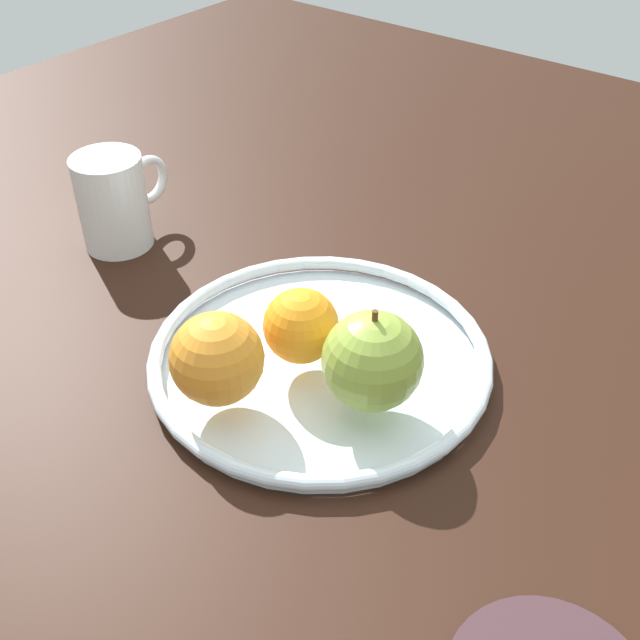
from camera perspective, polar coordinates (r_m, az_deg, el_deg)
ground_plane at (r=65.91cm, az=-0.00°, el=-4.65°), size 157.25×157.25×4.00cm
fruit_bowl at (r=63.96cm, az=-0.00°, el=-2.74°), size 28.33×28.33×1.80cm
apple at (r=56.64cm, az=3.90°, el=-3.01°), size 7.57×7.57×8.37cm
orange_back_right at (r=60.89cm, az=-1.42°, el=-0.42°), size 6.06×6.06×6.06cm
orange_front_left at (r=57.55cm, az=-7.62°, el=-2.84°), size 7.11×7.11×7.11cm
ambient_mug at (r=80.06cm, az=-14.91°, el=8.49°), size 10.73×6.92×9.56cm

